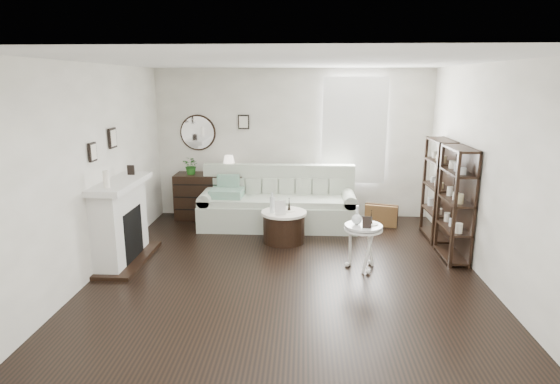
# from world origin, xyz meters

# --- Properties ---
(room) EXTENTS (5.50, 5.50, 5.50)m
(room) POSITION_xyz_m (0.73, 2.70, 1.60)
(room) COLOR black
(room) RESTS_ON ground
(fireplace) EXTENTS (0.50, 1.40, 1.84)m
(fireplace) POSITION_xyz_m (-2.32, 0.30, 0.54)
(fireplace) COLOR white
(fireplace) RESTS_ON ground
(shelf_unit_far) EXTENTS (0.30, 0.80, 1.60)m
(shelf_unit_far) POSITION_xyz_m (2.33, 1.55, 0.80)
(shelf_unit_far) COLOR black
(shelf_unit_far) RESTS_ON ground
(shelf_unit_near) EXTENTS (0.30, 0.80, 1.60)m
(shelf_unit_near) POSITION_xyz_m (2.33, 0.65, 0.80)
(shelf_unit_near) COLOR black
(shelf_unit_near) RESTS_ON ground
(sofa) EXTENTS (2.67, 0.92, 1.04)m
(sofa) POSITION_xyz_m (-0.24, 2.08, 0.34)
(sofa) COLOR #B6BFAA
(sofa) RESTS_ON ground
(quilt) EXTENTS (0.57, 0.47, 0.14)m
(quilt) POSITION_xyz_m (-1.11, 1.95, 0.60)
(quilt) COLOR #27905F
(quilt) RESTS_ON sofa
(suitcase) EXTENTS (0.58, 0.33, 0.37)m
(suitcase) POSITION_xyz_m (1.57, 2.17, 0.19)
(suitcase) COLOR brown
(suitcase) RESTS_ON ground
(dresser) EXTENTS (1.24, 0.53, 0.83)m
(dresser) POSITION_xyz_m (-1.51, 2.47, 0.41)
(dresser) COLOR black
(dresser) RESTS_ON ground
(table_lamp) EXTENTS (0.23, 0.23, 0.35)m
(table_lamp) POSITION_xyz_m (-1.15, 2.47, 1.00)
(table_lamp) COLOR #F4E3CD
(table_lamp) RESTS_ON dresser
(potted_plant) EXTENTS (0.37, 0.35, 0.32)m
(potted_plant) POSITION_xyz_m (-1.82, 2.42, 0.99)
(potted_plant) COLOR #23611B
(potted_plant) RESTS_ON dresser
(drum_table) EXTENTS (0.71, 0.71, 0.49)m
(drum_table) POSITION_xyz_m (-0.10, 1.22, 0.25)
(drum_table) COLOR black
(drum_table) RESTS_ON ground
(pedestal_table) EXTENTS (0.51, 0.51, 0.62)m
(pedestal_table) POSITION_xyz_m (1.00, 0.19, 0.56)
(pedestal_table) COLOR white
(pedestal_table) RESTS_ON ground
(eiffel_drum) EXTENTS (0.13, 0.13, 0.19)m
(eiffel_drum) POSITION_xyz_m (-0.02, 1.27, 0.59)
(eiffel_drum) COLOR black
(eiffel_drum) RESTS_ON drum_table
(bottle_drum) EXTENTS (0.07, 0.07, 0.32)m
(bottle_drum) POSITION_xyz_m (-0.28, 1.14, 0.65)
(bottle_drum) COLOR silver
(bottle_drum) RESTS_ON drum_table
(card_frame_drum) EXTENTS (0.17, 0.09, 0.22)m
(card_frame_drum) POSITION_xyz_m (-0.15, 1.05, 0.60)
(card_frame_drum) COLOR silver
(card_frame_drum) RESTS_ON drum_table
(eiffel_ped) EXTENTS (0.13, 0.13, 0.18)m
(eiffel_ped) POSITION_xyz_m (1.10, 0.23, 0.71)
(eiffel_ped) COLOR black
(eiffel_ped) RESTS_ON pedestal_table
(flask_ped) EXTENTS (0.14, 0.14, 0.26)m
(flask_ped) POSITION_xyz_m (0.91, 0.22, 0.75)
(flask_ped) COLOR silver
(flask_ped) RESTS_ON pedestal_table
(card_frame_ped) EXTENTS (0.12, 0.05, 0.15)m
(card_frame_ped) POSITION_xyz_m (1.03, 0.06, 0.69)
(card_frame_ped) COLOR black
(card_frame_ped) RESTS_ON pedestal_table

